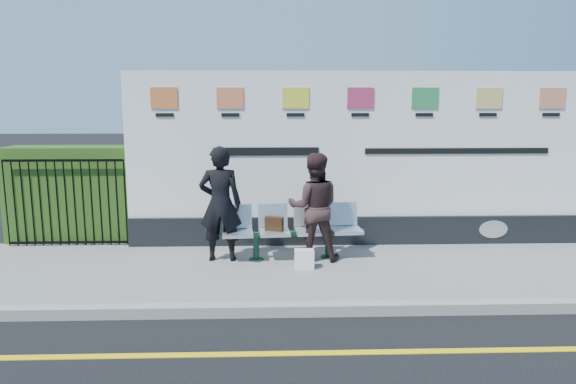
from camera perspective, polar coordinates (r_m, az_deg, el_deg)
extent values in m
plane|color=black|center=(5.71, 8.94, -17.22)|extent=(80.00, 80.00, 0.00)
cube|color=slate|center=(7.96, 5.59, -8.68)|extent=(14.00, 3.00, 0.12)
cube|color=gray|center=(6.57, 7.31, -12.74)|extent=(14.00, 0.18, 0.14)
cube|color=yellow|center=(5.70, 8.94, -17.18)|extent=(14.00, 0.10, 0.01)
cube|color=black|center=(9.23, 7.63, -4.12)|extent=(8.00, 0.30, 0.50)
cube|color=white|center=(8.99, 7.85, 5.20)|extent=(8.00, 0.14, 2.50)
cube|color=#2C5018|center=(10.08, -22.55, -0.13)|extent=(2.35, 0.70, 1.70)
imported|color=black|center=(8.10, -7.53, -1.31)|extent=(0.67, 0.44, 1.82)
imported|color=#332121|center=(8.07, 2.91, -1.67)|extent=(0.85, 0.68, 1.71)
cube|color=black|center=(8.11, -1.54, -3.55)|extent=(0.30, 0.20, 0.22)
cube|color=white|center=(7.80, 1.81, -7.46)|extent=(0.29, 0.17, 0.29)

